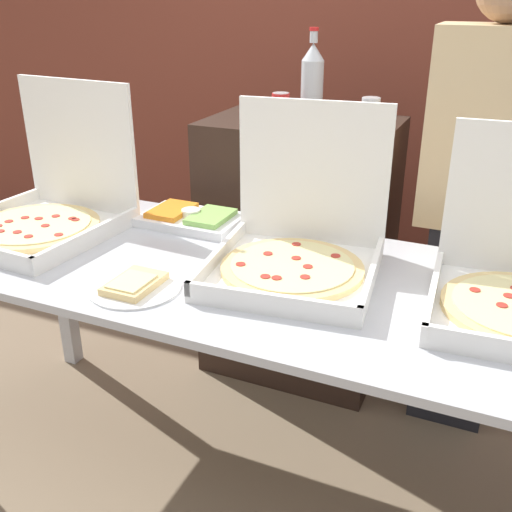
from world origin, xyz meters
TOP-DOWN VIEW (x-y plane):
  - ground_plane at (0.00, 0.00)m, footprint 16.00×16.00m
  - brick_wall_behind at (0.00, 1.70)m, footprint 10.00×0.06m
  - buffet_table at (0.00, 0.00)m, footprint 2.28×0.82m
  - pizza_box_far_left at (-0.79, 0.02)m, footprint 0.51×0.53m
  - pizza_box_near_left at (0.10, 0.07)m, footprint 0.52×0.53m
  - paper_plate_front_right at (-0.26, -0.24)m, footprint 0.26×0.26m
  - veggie_tray at (-0.37, 0.26)m, footprint 0.35×0.22m
  - sideboard_podium at (-0.15, 0.78)m, footprint 0.74×0.51m
  - soda_bottle at (-0.08, 0.70)m, footprint 0.08×0.08m
  - soda_can_silver at (0.15, 0.67)m, footprint 0.07×0.07m
  - soda_can_colored at (-0.18, 0.64)m, footprint 0.07×0.07m
  - person_guest_cap at (0.55, 0.69)m, footprint 0.40×0.22m

SIDE VIEW (x-z plane):
  - ground_plane at x=0.00m, z-range 0.00..0.00m
  - sideboard_podium at x=-0.15m, z-range 0.00..1.11m
  - buffet_table at x=0.00m, z-range 0.32..1.15m
  - paper_plate_front_right at x=-0.26m, z-range 0.82..0.85m
  - veggie_tray at x=-0.37m, z-range 0.82..0.88m
  - person_guest_cap at x=0.55m, z-range 0.04..1.75m
  - pizza_box_near_left at x=0.10m, z-range 0.68..1.14m
  - pizza_box_far_left at x=-0.79m, z-range 0.67..1.15m
  - soda_can_silver at x=0.15m, z-range 1.11..1.24m
  - soda_can_colored at x=-0.18m, z-range 1.11..1.24m
  - soda_bottle at x=-0.08m, z-range 1.09..1.44m
  - brick_wall_behind at x=0.00m, z-range 0.00..2.80m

